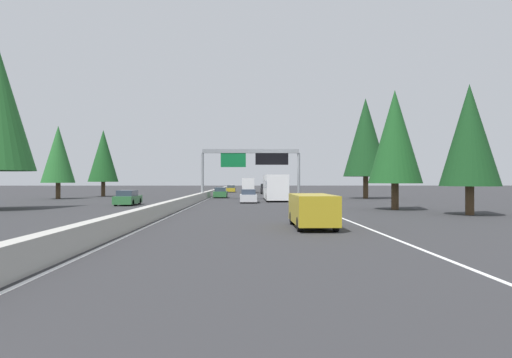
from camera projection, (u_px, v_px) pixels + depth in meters
ground_plane at (210, 197)px, 63.05m from camera, size 320.00×320.00×0.00m
median_barrier at (217, 191)px, 83.04m from camera, size 180.00×0.56×0.90m
shoulder_stripe_right at (284, 195)px, 73.27m from camera, size 160.00×0.16×0.01m
shoulder_stripe_median at (217, 195)px, 73.05m from camera, size 160.00×0.16×0.01m
sign_gantry_overhead at (252, 159)px, 55.68m from camera, size 0.50×12.68×6.45m
minivan_distant_b at (312, 209)px, 22.19m from camera, size 5.00×1.95×1.69m
sedan_near_right at (248, 196)px, 47.81m from camera, size 4.40×1.80×1.47m
pickup_mid_left at (266, 189)px, 81.27m from camera, size 5.60×2.00×1.86m
box_truck_distant_a at (248, 185)px, 88.78m from camera, size 8.50×2.40×2.95m
bus_mid_right at (275, 186)px, 53.76m from camera, size 11.50×2.55×3.10m
sedan_far_right at (221, 193)px, 61.90m from camera, size 4.40×1.80×1.47m
sedan_far_center at (231, 189)px, 91.83m from camera, size 4.40×1.80×1.47m
minivan_mid_center at (248, 186)px, 130.97m from camera, size 5.00×1.95×1.69m
oncoming_near at (128, 198)px, 42.96m from camera, size 4.40×1.80×1.47m
conifer_right_foreground at (470, 135)px, 30.49m from camera, size 4.05×4.05×9.20m
conifer_right_near at (395, 137)px, 36.17m from camera, size 4.38×4.38×9.96m
conifer_right_mid at (366, 137)px, 59.12m from camera, size 6.00×6.00×13.64m
conifer_left_near at (58, 154)px, 57.83m from camera, size 4.28×4.28×9.73m
conifer_left_mid at (103, 156)px, 66.84m from camera, size 4.51×4.51×10.24m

